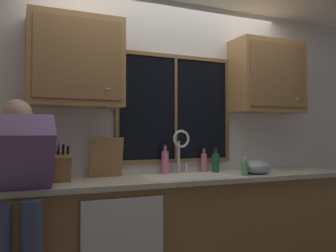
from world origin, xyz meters
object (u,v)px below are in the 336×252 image
(bottle_tall_clear, at_px, (204,162))
(bottle_green_glass, at_px, (165,162))
(bottle_amber_small, at_px, (216,162))
(person_standing, at_px, (16,187))
(soap_dispenser, at_px, (245,168))
(knife_block, at_px, (62,168))
(mixing_bowl, at_px, (256,167))
(cutting_board, at_px, (106,157))

(bottle_tall_clear, bearing_deg, bottle_green_glass, -177.69)
(bottle_green_glass, relative_size, bottle_tall_clear, 1.16)
(bottle_tall_clear, relative_size, bottle_amber_small, 1.00)
(person_standing, bearing_deg, soap_dispenser, 4.94)
(person_standing, height_order, bottle_amber_small, person_standing)
(bottle_green_glass, bearing_deg, soap_dispenser, -30.44)
(knife_block, relative_size, bottle_tall_clear, 1.39)
(bottle_amber_small, bearing_deg, soap_dispenser, -69.05)
(mixing_bowl, height_order, bottle_amber_small, bottle_amber_small)
(soap_dispenser, bearing_deg, bottle_amber_small, 110.95)
(cutting_board, height_order, bottle_amber_small, cutting_board)
(soap_dispenser, xyz_separation_m, bottle_tall_clear, (-0.20, 0.38, 0.03))
(bottle_green_glass, bearing_deg, bottle_tall_clear, 2.31)
(mixing_bowl, bearing_deg, person_standing, -174.30)
(person_standing, bearing_deg, mixing_bowl, 5.70)
(knife_block, height_order, bottle_tall_clear, knife_block)
(bottle_green_glass, bearing_deg, mixing_bowl, -22.48)
(person_standing, bearing_deg, bottle_amber_small, 14.85)
(mixing_bowl, relative_size, soap_dispenser, 1.56)
(bottle_green_glass, bearing_deg, person_standing, -157.32)
(person_standing, xyz_separation_m, soap_dispenser, (1.86, 0.16, 0.03))
(soap_dispenser, height_order, bottle_amber_small, bottle_amber_small)
(soap_dispenser, bearing_deg, mixing_bowl, 14.34)
(person_standing, distance_m, cutting_board, 0.88)
(bottle_tall_clear, bearing_deg, soap_dispenser, -62.05)
(person_standing, relative_size, cutting_board, 4.50)
(person_standing, bearing_deg, cutting_board, 36.26)
(knife_block, bearing_deg, bottle_amber_small, 5.40)
(mixing_bowl, height_order, bottle_green_glass, bottle_green_glass)
(soap_dispenser, height_order, bottle_green_glass, bottle_green_glass)
(cutting_board, distance_m, mixing_bowl, 1.36)
(cutting_board, relative_size, soap_dispenser, 2.04)
(knife_block, distance_m, bottle_tall_clear, 1.35)
(cutting_board, distance_m, bottle_amber_small, 1.05)
(cutting_board, xyz_separation_m, bottle_amber_small, (1.04, -0.05, -0.07))
(knife_block, relative_size, soap_dispenser, 1.93)
(bottle_tall_clear, xyz_separation_m, bottle_amber_small, (0.08, -0.07, -0.00))
(cutting_board, xyz_separation_m, bottle_tall_clear, (0.96, 0.02, -0.07))
(soap_dispenser, xyz_separation_m, bottle_amber_small, (-0.12, 0.30, 0.03))
(bottle_green_glass, xyz_separation_m, bottle_tall_clear, (0.41, 0.02, -0.02))
(soap_dispenser, distance_m, bottle_green_glass, 0.71)
(person_standing, height_order, mixing_bowl, person_standing)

